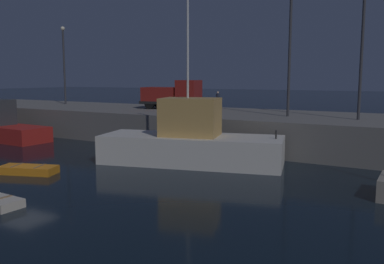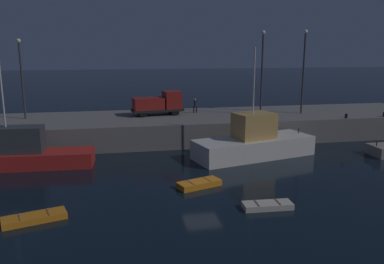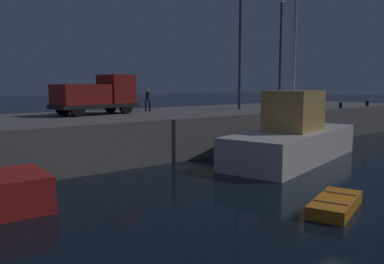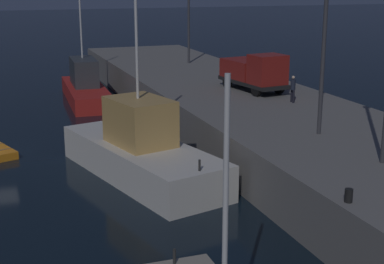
{
  "view_description": "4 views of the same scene",
  "coord_description": "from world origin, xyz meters",
  "px_view_note": "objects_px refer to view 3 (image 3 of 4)",
  "views": [
    {
      "loc": [
        18.61,
        -14.37,
        5.22
      ],
      "look_at": [
        3.77,
        11.58,
        1.27
      ],
      "focal_mm": 38.5,
      "sensor_mm": 36.0,
      "label": 1
    },
    {
      "loc": [
        -5.54,
        -25.25,
        9.61
      ],
      "look_at": [
        1.29,
        10.45,
        1.77
      ],
      "focal_mm": 36.42,
      "sensor_mm": 36.0,
      "label": 2
    },
    {
      "loc": [
        -12.36,
        -7.08,
        4.33
      ],
      "look_at": [
        2.8,
        12.04,
        1.43
      ],
      "focal_mm": 37.2,
      "sensor_mm": 36.0,
      "label": 3
    },
    {
      "loc": [
        33.11,
        0.01,
        9.69
      ],
      "look_at": [
        4.44,
        10.42,
        1.57
      ],
      "focal_mm": 54.07,
      "sensor_mm": 36.0,
      "label": 4
    }
  ],
  "objects_px": {
    "bollard_west": "(367,103)",
    "bollard_central": "(341,105)",
    "utility_truck": "(97,95)",
    "lamp_post_east": "(240,42)",
    "fishing_boat_blue": "(293,138)",
    "dinghy_orange_near": "(335,204)",
    "dockworker": "(148,99)",
    "lamp_post_central": "(281,45)"
  },
  "relations": [
    {
      "from": "lamp_post_central",
      "to": "utility_truck",
      "type": "height_order",
      "value": "lamp_post_central"
    },
    {
      "from": "fishing_boat_blue",
      "to": "utility_truck",
      "type": "distance_m",
      "value": 12.57
    },
    {
      "from": "fishing_boat_blue",
      "to": "bollard_central",
      "type": "distance_m",
      "value": 12.35
    },
    {
      "from": "fishing_boat_blue",
      "to": "dockworker",
      "type": "distance_m",
      "value": 11.08
    },
    {
      "from": "fishing_boat_blue",
      "to": "bollard_west",
      "type": "distance_m",
      "value": 16.68
    },
    {
      "from": "dinghy_orange_near",
      "to": "bollard_west",
      "type": "xyz_separation_m",
      "value": [
        22.52,
        10.9,
        2.46
      ]
    },
    {
      "from": "lamp_post_central",
      "to": "bollard_west",
      "type": "relative_size",
      "value": 18.74
    },
    {
      "from": "lamp_post_east",
      "to": "fishing_boat_blue",
      "type": "bearing_deg",
      "value": -114.16
    },
    {
      "from": "dockworker",
      "to": "bollard_central",
      "type": "distance_m",
      "value": 16.16
    },
    {
      "from": "utility_truck",
      "to": "lamp_post_central",
      "type": "bearing_deg",
      "value": -6.8
    },
    {
      "from": "lamp_post_east",
      "to": "dockworker",
      "type": "height_order",
      "value": "lamp_post_east"
    },
    {
      "from": "lamp_post_central",
      "to": "dockworker",
      "type": "height_order",
      "value": "lamp_post_central"
    },
    {
      "from": "fishing_boat_blue",
      "to": "dinghy_orange_near",
      "type": "distance_m",
      "value": 9.37
    },
    {
      "from": "fishing_boat_blue",
      "to": "lamp_post_east",
      "type": "bearing_deg",
      "value": 65.84
    },
    {
      "from": "lamp_post_east",
      "to": "dockworker",
      "type": "xyz_separation_m",
      "value": [
        -6.87,
        2.43,
        -4.27
      ]
    },
    {
      "from": "dinghy_orange_near",
      "to": "lamp_post_east",
      "type": "distance_m",
      "value": 19.23
    },
    {
      "from": "lamp_post_central",
      "to": "bollard_central",
      "type": "relative_size",
      "value": 19.43
    },
    {
      "from": "dockworker",
      "to": "bollard_central",
      "type": "bearing_deg",
      "value": -22.9
    },
    {
      "from": "utility_truck",
      "to": "bollard_west",
      "type": "distance_m",
      "value": 24.26
    },
    {
      "from": "bollard_central",
      "to": "fishing_boat_blue",
      "type": "bearing_deg",
      "value": -160.54
    },
    {
      "from": "lamp_post_central",
      "to": "bollard_west",
      "type": "height_order",
      "value": "lamp_post_central"
    },
    {
      "from": "utility_truck",
      "to": "lamp_post_east",
      "type": "bearing_deg",
      "value": -9.66
    },
    {
      "from": "fishing_boat_blue",
      "to": "bollard_central",
      "type": "relative_size",
      "value": 24.56
    },
    {
      "from": "fishing_boat_blue",
      "to": "lamp_post_central",
      "type": "height_order",
      "value": "lamp_post_central"
    },
    {
      "from": "bollard_central",
      "to": "bollard_west",
      "type": "bearing_deg",
      "value": 1.17
    },
    {
      "from": "bollard_west",
      "to": "bollard_central",
      "type": "bearing_deg",
      "value": -178.83
    },
    {
      "from": "dinghy_orange_near",
      "to": "dockworker",
      "type": "bearing_deg",
      "value": 79.64
    },
    {
      "from": "utility_truck",
      "to": "bollard_central",
      "type": "distance_m",
      "value": 19.92
    },
    {
      "from": "utility_truck",
      "to": "bollard_west",
      "type": "height_order",
      "value": "utility_truck"
    },
    {
      "from": "lamp_post_east",
      "to": "lamp_post_central",
      "type": "bearing_deg",
      "value": -0.14
    },
    {
      "from": "utility_truck",
      "to": "dockworker",
      "type": "height_order",
      "value": "utility_truck"
    },
    {
      "from": "dinghy_orange_near",
      "to": "bollard_central",
      "type": "relative_size",
      "value": 7.08
    },
    {
      "from": "fishing_boat_blue",
      "to": "dockworker",
      "type": "bearing_deg",
      "value": 107.68
    },
    {
      "from": "bollard_west",
      "to": "dockworker",
      "type": "bearing_deg",
      "value": 162.3
    },
    {
      "from": "dinghy_orange_near",
      "to": "utility_truck",
      "type": "bearing_deg",
      "value": 93.62
    },
    {
      "from": "utility_truck",
      "to": "bollard_west",
      "type": "xyz_separation_m",
      "value": [
        23.57,
        -5.64,
        -1.04
      ]
    },
    {
      "from": "dinghy_orange_near",
      "to": "bollard_west",
      "type": "relative_size",
      "value": 6.82
    },
    {
      "from": "bollard_west",
      "to": "dinghy_orange_near",
      "type": "bearing_deg",
      "value": -154.17
    },
    {
      "from": "dinghy_orange_near",
      "to": "dockworker",
      "type": "relative_size",
      "value": 2.04
    },
    {
      "from": "fishing_boat_blue",
      "to": "lamp_post_central",
      "type": "distance_m",
      "value": 13.18
    },
    {
      "from": "fishing_boat_blue",
      "to": "utility_truck",
      "type": "bearing_deg",
      "value": 127.29
    },
    {
      "from": "bollard_west",
      "to": "utility_truck",
      "type": "bearing_deg",
      "value": 166.55
    }
  ]
}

